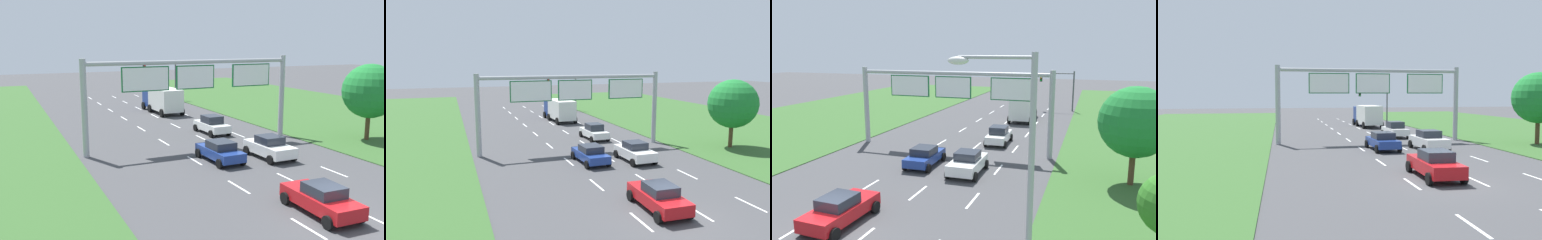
% 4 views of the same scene
% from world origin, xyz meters
% --- Properties ---
extents(ground_plane, '(200.00, 200.00, 0.00)m').
position_xyz_m(ground_plane, '(0.00, 0.00, 0.00)').
color(ground_plane, '#424244').
extents(lane_dashes_inner_left, '(0.14, 68.40, 0.01)m').
position_xyz_m(lane_dashes_inner_left, '(-1.75, 15.00, 0.00)').
color(lane_dashes_inner_left, white).
rests_on(lane_dashes_inner_left, ground_plane).
extents(lane_dashes_inner_right, '(0.14, 68.40, 0.01)m').
position_xyz_m(lane_dashes_inner_right, '(1.75, 15.00, 0.00)').
color(lane_dashes_inner_right, white).
rests_on(lane_dashes_inner_right, ground_plane).
extents(lane_dashes_slip, '(0.14, 68.40, 0.01)m').
position_xyz_m(lane_dashes_slip, '(5.25, 15.00, 0.00)').
color(lane_dashes_slip, white).
rests_on(lane_dashes_slip, ground_plane).
extents(car_near_red, '(2.07, 4.09, 1.63)m').
position_xyz_m(car_near_red, '(3.40, 19.42, 0.79)').
color(car_near_red, white).
rests_on(car_near_red, ground_plane).
extents(car_lead_silver, '(2.11, 4.18, 1.45)m').
position_xyz_m(car_lead_silver, '(-0.20, 11.13, 0.73)').
color(car_lead_silver, navy).
rests_on(car_lead_silver, ground_plane).
extents(car_mid_lane, '(2.14, 4.36, 1.50)m').
position_xyz_m(car_mid_lane, '(-0.09, 1.10, 0.75)').
color(car_mid_lane, red).
rests_on(car_mid_lane, ground_plane).
extents(car_far_ahead, '(2.22, 4.05, 1.59)m').
position_xyz_m(car_far_ahead, '(3.41, 10.47, 0.78)').
color(car_far_ahead, white).
rests_on(car_far_ahead, ground_plane).
extents(box_truck, '(2.84, 7.21, 2.89)m').
position_xyz_m(box_truck, '(3.35, 31.88, 1.60)').
color(box_truck, navy).
rests_on(box_truck, ground_plane).
extents(sign_gantry, '(17.24, 0.44, 7.00)m').
position_xyz_m(sign_gantry, '(0.17, 16.06, 4.96)').
color(sign_gantry, '#9EA0A5').
rests_on(sign_gantry, ground_plane).
extents(traffic_light_mast, '(4.76, 0.49, 5.60)m').
position_xyz_m(traffic_light_mast, '(6.75, 40.74, 3.87)').
color(traffic_light_mast, '#47494F').
rests_on(traffic_light_mast, ground_plane).
extents(roadside_tree_mid, '(4.48, 4.48, 6.37)m').
position_xyz_m(roadside_tree_mid, '(14.01, 11.68, 4.12)').
color(roadside_tree_mid, '#513823').
rests_on(roadside_tree_mid, ground_plane).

